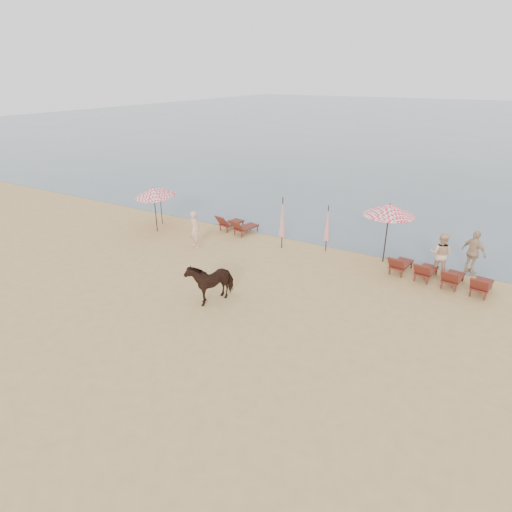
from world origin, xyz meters
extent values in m
plane|color=tan|center=(0.00, 0.00, 0.00)|extent=(120.00, 120.00, 0.00)
cube|color=#51606B|center=(0.00, 80.00, 0.00)|extent=(160.00, 140.00, 0.06)
cube|color=#5E1D16|center=(-4.38, 9.86, 0.35)|extent=(0.92, 1.51, 0.08)
cube|color=#5E1D16|center=(-4.54, 9.13, 0.63)|extent=(0.73, 0.58, 0.61)
cube|color=#5E1D16|center=(-3.30, 9.64, 0.35)|extent=(0.92, 1.51, 0.08)
cube|color=#5E1D16|center=(-3.46, 8.90, 0.63)|extent=(0.73, 0.58, 0.61)
cube|color=#5E1D16|center=(5.06, 8.94, 0.34)|extent=(0.81, 1.44, 0.08)
cube|color=#5E1D16|center=(4.97, 8.21, 0.62)|extent=(0.69, 0.53, 0.60)
cube|color=#5E1D16|center=(6.13, 8.80, 0.34)|extent=(0.81, 1.44, 0.08)
cube|color=#5E1D16|center=(6.03, 8.07, 0.62)|extent=(0.69, 0.53, 0.60)
cube|color=#5E1D16|center=(7.20, 8.66, 0.34)|extent=(0.81, 1.44, 0.08)
cube|color=#5E1D16|center=(7.10, 7.93, 0.62)|extent=(0.69, 0.53, 0.60)
cube|color=#5E1D16|center=(8.27, 8.52, 0.34)|extent=(0.81, 1.44, 0.08)
cube|color=#5E1D16|center=(8.17, 7.79, 0.62)|extent=(0.69, 0.53, 0.60)
cylinder|color=black|center=(-8.33, 8.59, 0.99)|extent=(0.04, 0.04, 1.97)
cone|color=red|center=(-8.33, 8.59, 1.93)|extent=(1.88, 1.88, 0.40)
sphere|color=black|center=(-8.33, 8.59, 2.10)|extent=(0.07, 0.07, 0.07)
cylinder|color=black|center=(-7.71, 7.47, 1.12)|extent=(0.05, 0.05, 2.25)
cone|color=red|center=(-7.71, 7.47, 2.20)|extent=(1.99, 2.03, 0.68)
sphere|color=black|center=(-7.71, 7.47, 2.41)|extent=(0.08, 0.08, 0.08)
cylinder|color=black|center=(4.12, 9.58, 1.28)|extent=(0.06, 0.06, 2.56)
cone|color=red|center=(4.12, 9.58, 2.50)|extent=(2.28, 2.28, 0.51)
sphere|color=black|center=(4.12, 9.58, 2.73)|extent=(0.09, 0.09, 0.09)
cylinder|color=black|center=(1.34, 9.48, 1.15)|extent=(0.05, 0.05, 2.31)
cone|color=red|center=(1.34, 9.48, 1.43)|extent=(0.28, 0.28, 1.73)
cylinder|color=black|center=(-0.69, 8.73, 1.30)|extent=(0.06, 0.06, 2.59)
cone|color=red|center=(-0.69, 8.73, 1.61)|extent=(0.32, 0.32, 1.94)
imported|color=black|center=(-0.68, 2.75, 0.79)|extent=(1.38, 2.03, 1.57)
imported|color=#DBA789|center=(-4.45, 6.68, 0.94)|extent=(0.81, 0.69, 1.88)
imported|color=#DFB28B|center=(6.49, 9.43, 0.94)|extent=(0.94, 0.75, 1.88)
imported|color=tan|center=(7.70, 10.26, 0.97)|extent=(1.21, 1.03, 1.95)
camera|label=1|loc=(8.08, -8.94, 8.05)|focal=30.00mm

